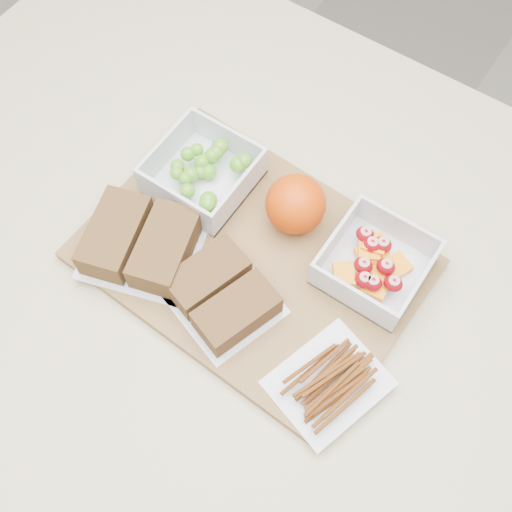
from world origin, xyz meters
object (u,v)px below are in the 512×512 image
object	(u,v)px
cutting_board	(252,259)
grape_container	(205,173)
sandwich_bag_center	(222,295)
orange	(296,204)
fruit_container	(374,264)
sandwich_bag_left	(140,242)
pretzel_bag	(330,380)

from	to	relation	value
cutting_board	grape_container	xyz separation A→B (m)	(-0.12, 0.06, 0.03)
cutting_board	sandwich_bag_center	distance (m)	0.08
grape_container	orange	size ratio (longest dim) A/B	1.60
fruit_container	sandwich_bag_left	distance (m)	0.30
grape_container	orange	distance (m)	0.14
orange	fruit_container	bearing A→B (deg)	-3.84
cutting_board	grape_container	world-z (taller)	grape_container
grape_container	sandwich_bag_left	distance (m)	0.13
fruit_container	orange	bearing A→B (deg)	176.16
cutting_board	orange	bearing A→B (deg)	81.38
sandwich_bag_center	sandwich_bag_left	bearing A→B (deg)	179.89
pretzel_bag	sandwich_bag_left	bearing A→B (deg)	176.98
grape_container	pretzel_bag	distance (m)	0.32
grape_container	orange	world-z (taller)	orange
orange	sandwich_bag_center	size ratio (longest dim) A/B	0.50
cutting_board	fruit_container	world-z (taller)	fruit_container
sandwich_bag_left	sandwich_bag_center	distance (m)	0.13
sandwich_bag_center	cutting_board	bearing A→B (deg)	93.75
orange	sandwich_bag_left	world-z (taller)	orange
sandwich_bag_left	fruit_container	bearing A→B (deg)	28.26
sandwich_bag_left	pretzel_bag	bearing A→B (deg)	-3.02
cutting_board	grape_container	bearing A→B (deg)	155.71
pretzel_bag	orange	bearing A→B (deg)	133.08
cutting_board	sandwich_bag_left	xyz separation A→B (m)	(-0.12, -0.07, 0.03)
cutting_board	sandwich_bag_center	xyz separation A→B (m)	(0.00, -0.07, 0.03)
cutting_board	fruit_container	distance (m)	0.16
orange	pretzel_bag	bearing A→B (deg)	-46.92
sandwich_bag_left	sandwich_bag_center	world-z (taller)	sandwich_bag_left
fruit_container	sandwich_bag_left	size ratio (longest dim) A/B	0.68
cutting_board	pretzel_bag	size ratio (longest dim) A/B	2.72
orange	sandwich_bag_left	xyz separation A→B (m)	(-0.14, -0.15, -0.02)
grape_container	sandwich_bag_left	world-z (taller)	grape_container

